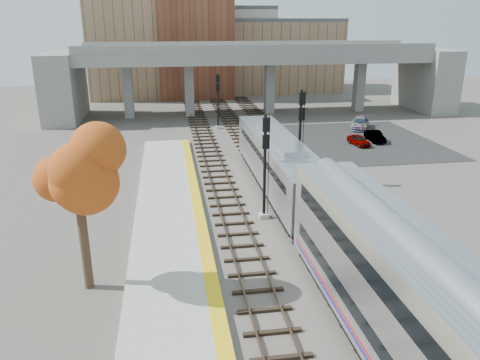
{
  "coord_description": "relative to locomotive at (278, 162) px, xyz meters",
  "views": [
    {
      "loc": [
        -7.08,
        -18.47,
        12.4
      ],
      "look_at": [
        -2.6,
        9.98,
        2.5
      ],
      "focal_mm": 35.0,
      "sensor_mm": 36.0,
      "label": 1
    }
  ],
  "objects": [
    {
      "name": "ground",
      "position": [
        -1.0,
        -14.26,
        -2.28
      ],
      "size": [
        160.0,
        160.0,
        0.0
      ],
      "primitive_type": "plane",
      "color": "#47423D",
      "rests_on": "ground"
    },
    {
      "name": "platform",
      "position": [
        -8.25,
        -14.26,
        -2.1
      ],
      "size": [
        4.5,
        60.0,
        0.35
      ],
      "primitive_type": "cube",
      "color": "#9E9E99",
      "rests_on": "ground"
    },
    {
      "name": "yellow_strip",
      "position": [
        -6.35,
        -14.26,
        -1.92
      ],
      "size": [
        0.7,
        60.0,
        0.01
      ],
      "primitive_type": "cube",
      "color": "yellow",
      "rests_on": "platform"
    },
    {
      "name": "tracks",
      "position": [
        -0.07,
        -1.76,
        -2.2
      ],
      "size": [
        10.7,
        95.0,
        0.25
      ],
      "color": "black",
      "rests_on": "ground"
    },
    {
      "name": "overpass",
      "position": [
        3.92,
        30.74,
        3.53
      ],
      "size": [
        54.0,
        12.0,
        9.5
      ],
      "color": "slate",
      "rests_on": "ground"
    },
    {
      "name": "buildings_far",
      "position": [
        0.26,
        52.31,
        5.6
      ],
      "size": [
        43.0,
        21.0,
        20.6
      ],
      "color": "#977358",
      "rests_on": "ground"
    },
    {
      "name": "parking_lot",
      "position": [
        13.0,
        13.74,
        -2.26
      ],
      "size": [
        14.0,
        18.0,
        0.04
      ],
      "primitive_type": "cube",
      "color": "black",
      "rests_on": "ground"
    },
    {
      "name": "locomotive",
      "position": [
        0.0,
        0.0,
        0.0
      ],
      "size": [
        3.02,
        19.05,
        4.1
      ],
      "color": "#A8AAB2",
      "rests_on": "ground"
    },
    {
      "name": "signal_mast_near",
      "position": [
        -2.1,
        -4.96,
        1.11
      ],
      "size": [
        0.6,
        0.64,
        6.89
      ],
      "color": "#9E9E99",
      "rests_on": "ground"
    },
    {
      "name": "signal_mast_mid",
      "position": [
        2.0,
        1.41,
        1.48
      ],
      "size": [
        0.6,
        0.64,
        7.43
      ],
      "color": "#9E9E99",
      "rests_on": "ground"
    },
    {
      "name": "signal_mast_far",
      "position": [
        -2.1,
        22.03,
        0.83
      ],
      "size": [
        0.6,
        0.64,
        6.48
      ],
      "color": "#9E9E99",
      "rests_on": "ground"
    },
    {
      "name": "tree",
      "position": [
        -12.26,
        -11.88,
        3.8
      ],
      "size": [
        3.6,
        3.6,
        8.2
      ],
      "color": "#382619",
      "rests_on": "ground"
    },
    {
      "name": "car_a",
      "position": [
        11.41,
        11.9,
        -1.7
      ],
      "size": [
        1.75,
        3.32,
        1.08
      ],
      "primitive_type": "imported",
      "rotation": [
        0.0,
        0.0,
        0.16
      ],
      "color": "#99999E",
      "rests_on": "parking_lot"
    },
    {
      "name": "car_b",
      "position": [
        13.73,
        13.1,
        -1.67
      ],
      "size": [
        1.31,
        3.48,
        1.13
      ],
      "primitive_type": "imported",
      "rotation": [
        0.0,
        0.0,
        -0.03
      ],
      "color": "#99999E",
      "rests_on": "parking_lot"
    },
    {
      "name": "car_c",
      "position": [
        14.59,
        19.24,
        -1.58
      ],
      "size": [
        3.74,
        4.86,
        1.31
      ],
      "primitive_type": "imported",
      "rotation": [
        0.0,
        0.0,
        -0.49
      ],
      "color": "#99999E",
      "rests_on": "parking_lot"
    }
  ]
}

